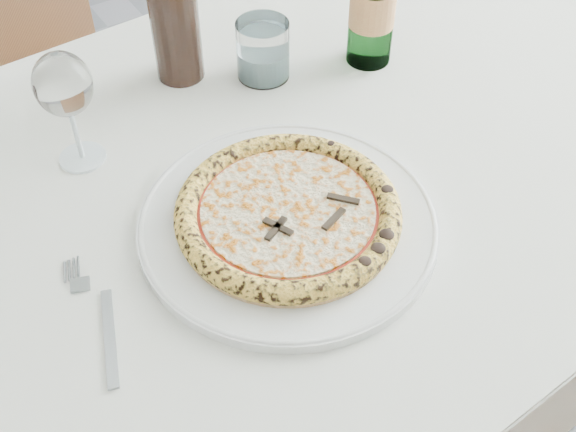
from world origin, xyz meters
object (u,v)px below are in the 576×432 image
at_px(wine_glass, 63,87).
at_px(tumbler, 263,54).
at_px(dining_table, 249,224).
at_px(chair_far, 34,69).
at_px(wine_bottle, 172,1).
at_px(plate, 288,222).
at_px(pizza, 288,212).

distance_m(wine_glass, tumbler, 0.32).
relative_size(dining_table, chair_far, 1.67).
xyz_separation_m(wine_glass, wine_bottle, (0.20, 0.10, 0.01)).
bearing_deg(plate, chair_far, 96.24).
bearing_deg(pizza, chair_far, 96.23).
bearing_deg(wine_bottle, tumbler, -33.29).
distance_m(plate, wine_bottle, 0.38).
height_order(chair_far, tumbler, chair_far).
bearing_deg(tumbler, plate, -116.05).
height_order(tumbler, wine_bottle, wine_bottle).
bearing_deg(plate, pizza, 160.64).
bearing_deg(wine_glass, pizza, -57.27).
xyz_separation_m(pizza, wine_glass, (-0.17, 0.26, 0.09)).
xyz_separation_m(chair_far, pizza, (0.09, -0.84, 0.25)).
bearing_deg(dining_table, wine_glass, 136.48).
bearing_deg(wine_bottle, dining_table, -97.79).
bearing_deg(plate, tumbler, 63.95).
xyz_separation_m(tumbler, wine_bottle, (-0.11, 0.07, 0.09)).
xyz_separation_m(plate, wine_glass, (-0.17, 0.26, 0.11)).
bearing_deg(tumbler, wine_glass, -174.09).
xyz_separation_m(plate, wine_bottle, (0.04, 0.36, 0.12)).
height_order(dining_table, chair_far, chair_far).
relative_size(plate, pizza, 1.34).
distance_m(dining_table, plate, 0.14).
bearing_deg(plate, wine_bottle, 84.37).
relative_size(dining_table, pizza, 5.64).
bearing_deg(pizza, dining_table, 89.99).
bearing_deg(wine_glass, tumbler, 5.91).
bearing_deg(wine_glass, wine_bottle, 26.77).
height_order(pizza, wine_glass, wine_glass).
height_order(wine_glass, wine_bottle, wine_bottle).
xyz_separation_m(pizza, wine_bottle, (0.04, 0.36, 0.10)).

